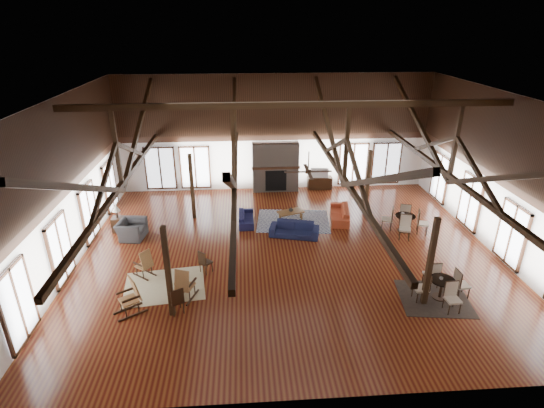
{
  "coord_description": "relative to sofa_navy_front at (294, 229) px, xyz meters",
  "views": [
    {
      "loc": [
        -1.67,
        -14.4,
        8.42
      ],
      "look_at": [
        -0.58,
        1.0,
        1.67
      ],
      "focal_mm": 28.0,
      "sensor_mm": 36.0,
      "label": 1
    }
  ],
  "objects": [
    {
      "name": "floor",
      "position": [
        -0.39,
        -1.4,
        -0.3
      ],
      "size": [
        16.0,
        16.0,
        0.0
      ],
      "primitive_type": "plane",
      "color": "brown",
      "rests_on": "ground"
    },
    {
      "name": "roof_truss",
      "position": [
        -0.39,
        -1.4,
        3.73
      ],
      "size": [
        15.6,
        14.07,
        3.14
      ],
      "color": "#301F0D",
      "rests_on": "wall_back"
    },
    {
      "name": "cup_far",
      "position": [
        4.68,
        0.2,
        0.49
      ],
      "size": [
        0.13,
        0.13,
        0.1
      ],
      "primitive_type": "imported",
      "rotation": [
        0.0,
        0.0,
        0.04
      ],
      "color": "#B2B2B2",
      "rests_on": "cafe_table_far"
    },
    {
      "name": "rug_tan",
      "position": [
        -4.88,
        -3.35,
        -0.29
      ],
      "size": [
        2.92,
        2.43,
        0.01
      ],
      "primitive_type": "cube",
      "rotation": [
        0.0,
        0.0,
        0.13
      ],
      "color": "tan",
      "rests_on": "floor"
    },
    {
      "name": "coffee_table",
      "position": [
        0.02,
        1.54,
        0.08
      ],
      "size": [
        1.27,
        0.93,
        0.44
      ],
      "rotation": [
        0.0,
        0.0,
        0.35
      ],
      "color": "brown",
      "rests_on": "floor"
    },
    {
      "name": "sofa_orange",
      "position": [
        2.26,
        1.46,
        -0.0
      ],
      "size": [
        2.13,
        1.12,
        0.59
      ],
      "primitive_type": "imported",
      "rotation": [
        0.0,
        0.0,
        -1.74
      ],
      "color": "#A53C20",
      "rests_on": "floor"
    },
    {
      "name": "rocking_chair_a",
      "position": [
        -5.63,
        -2.68,
        0.19
      ],
      "size": [
        0.9,
        0.83,
        1.04
      ],
      "rotation": [
        0.0,
        0.0,
        0.9
      ],
      "color": "#966039",
      "rests_on": "floor"
    },
    {
      "name": "sofa_navy_left",
      "position": [
        -2.0,
        1.38,
        -0.06
      ],
      "size": [
        1.66,
        0.66,
        0.49
      ],
      "primitive_type": "imported",
      "rotation": [
        0.0,
        0.0,
        1.57
      ],
      "color": "#15153B",
      "rests_on": "floor"
    },
    {
      "name": "post_grid",
      "position": [
        -0.39,
        -1.4,
        1.23
      ],
      "size": [
        8.16,
        7.16,
        3.05
      ],
      "color": "#301F0D",
      "rests_on": "floor"
    },
    {
      "name": "vase",
      "position": [
        0.02,
        1.51,
        0.25
      ],
      "size": [
        0.21,
        0.21,
        0.21
      ],
      "primitive_type": "imported",
      "rotation": [
        0.0,
        0.0,
        -0.01
      ],
      "color": "#B2B2B2",
      "rests_on": "coffee_table"
    },
    {
      "name": "side_chair_a",
      "position": [
        -3.56,
        -2.62,
        0.22
      ],
      "size": [
        0.53,
        0.53,
        0.89
      ],
      "rotation": [
        0.0,
        0.0,
        -0.75
      ],
      "color": "black",
      "rests_on": "floor"
    },
    {
      "name": "rug_dark",
      "position": [
        4.07,
        -4.69,
        -0.29
      ],
      "size": [
        2.45,
        2.28,
        0.01
      ],
      "primitive_type": "cube",
      "rotation": [
        0.0,
        0.0,
        -0.13
      ],
      "color": "black",
      "rests_on": "floor"
    },
    {
      "name": "sofa_navy_front",
      "position": [
        0.0,
        0.0,
        0.0
      ],
      "size": [
        2.18,
        1.28,
        0.6
      ],
      "primitive_type": "imported",
      "rotation": [
        0.0,
        0.0,
        -0.25
      ],
      "color": "#15193A",
      "rests_on": "floor"
    },
    {
      "name": "television",
      "position": [
        1.97,
        5.35,
        0.62
      ],
      "size": [
        0.95,
        0.2,
        0.54
      ],
      "primitive_type": "imported",
      "rotation": [
        0.0,
        0.0,
        -0.08
      ],
      "color": "#B2B2B2",
      "rests_on": "tv_console"
    },
    {
      "name": "wall_right",
      "position": [
        7.61,
        -1.4,
        2.7
      ],
      "size": [
        0.02,
        14.0,
        6.0
      ],
      "primitive_type": "cube",
      "color": "white",
      "rests_on": "floor"
    },
    {
      "name": "side_table_lamp",
      "position": [
        -7.51,
        0.98,
        0.16
      ],
      "size": [
        0.48,
        0.48,
        1.23
      ],
      "color": "black",
      "rests_on": "floor"
    },
    {
      "name": "ceiling_fan",
      "position": [
        0.11,
        -2.4,
        3.43
      ],
      "size": [
        1.6,
        1.6,
        0.75
      ],
      "color": "black",
      "rests_on": "roof_truss"
    },
    {
      "name": "wall_left",
      "position": [
        -8.39,
        -1.4,
        2.7
      ],
      "size": [
        0.02,
        14.0,
        6.0
      ],
      "primitive_type": "cube",
      "color": "white",
      "rests_on": "floor"
    },
    {
      "name": "fireplace",
      "position": [
        -0.39,
        5.27,
        0.99
      ],
      "size": [
        2.5,
        0.69,
        2.6
      ],
      "color": "#726356",
      "rests_on": "floor"
    },
    {
      "name": "wall_front",
      "position": [
        -0.39,
        -8.4,
        2.7
      ],
      "size": [
        16.0,
        0.02,
        6.0
      ],
      "primitive_type": "cube",
      "color": "white",
      "rests_on": "floor"
    },
    {
      "name": "cafe_table_near",
      "position": [
        4.26,
        -4.66,
        0.19
      ],
      "size": [
        1.89,
        1.89,
        0.98
      ],
      "rotation": [
        0.0,
        0.0,
        0.06
      ],
      "color": "black",
      "rests_on": "floor"
    },
    {
      "name": "side_chair_b",
      "position": [
        -4.21,
        -4.9,
        0.25
      ],
      "size": [
        0.53,
        0.53,
        0.95
      ],
      "rotation": [
        0.0,
        0.0,
        0.45
      ],
      "color": "black",
      "rests_on": "floor"
    },
    {
      "name": "cup_near",
      "position": [
        4.2,
        -4.66,
        0.45
      ],
      "size": [
        0.12,
        0.12,
        0.09
      ],
      "primitive_type": "imported",
      "rotation": [
        0.0,
        0.0,
        -0.03
      ],
      "color": "#B2B2B2",
      "rests_on": "cafe_table_near"
    },
    {
      "name": "wall_back",
      "position": [
        -0.39,
        5.6,
        2.7
      ],
      "size": [
        16.0,
        0.02,
        6.0
      ],
      "primitive_type": "cube",
      "color": "white",
      "rests_on": "floor"
    },
    {
      "name": "rug_navy",
      "position": [
        0.13,
        1.42,
        -0.29
      ],
      "size": [
        3.45,
        2.74,
        0.01
      ],
      "primitive_type": "cube",
      "rotation": [
        0.0,
        0.0,
        -0.11
      ],
      "color": "#192146",
      "rests_on": "floor"
    },
    {
      "name": "cafe_table_far",
      "position": [
        4.78,
        0.11,
        0.21
      ],
      "size": [
        1.99,
        1.99,
        1.02
      ],
      "rotation": [
        0.0,
        0.0,
        -0.34
      ],
      "color": "black",
      "rests_on": "floor"
    },
    {
      "name": "rocking_chair_c",
      "position": [
        -5.62,
        -4.67,
        0.27
      ],
      "size": [
        1.05,
        0.92,
        1.2
      ],
      "rotation": [
        0.0,
        0.0,
        2.15
      ],
      "color": "#966039",
      "rests_on": "floor"
    },
    {
      "name": "rocking_chair_b",
      "position": [
        -4.08,
        -4.14,
        0.24
      ],
      "size": [
        0.74,
        0.99,
        1.14
      ],
      "rotation": [
        0.0,
        0.0,
        -0.35
      ],
      "color": "#966039",
      "rests_on": "floor"
    },
    {
      "name": "tv_console",
      "position": [
        2.01,
        5.35,
        0.02
      ],
      "size": [
        1.29,
        0.49,
        0.65
      ],
      "primitive_type": "cube",
      "color": "black",
      "rests_on": "floor"
    },
    {
      "name": "armchair",
      "position": [
        -6.79,
        0.33,
        0.08
      ],
      "size": [
        1.3,
        1.17,
        0.76
      ],
      "primitive_type": "imported",
      "rotation": [
        0.0,
        0.0,
        1.43
      ],
      "color": "#2D2E30",
      "rests_on": "floor"
    },
    {
      "name": "ceiling",
      "position": [
        -0.39,
        -1.4,
        5.7
      ],
      "size": [
        16.0,
        14.0,
        0.02
      ],
      "primitive_type": "cube",
      "color": "black",
      "rests_on": "wall_back"
    }
  ]
}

